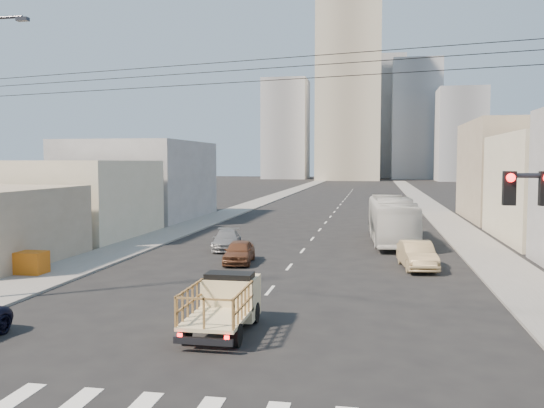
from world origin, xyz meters
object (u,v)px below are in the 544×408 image
(flatbed_pickup, at_px, (224,300))
(crate_stack, at_px, (28,262))
(sedan_brown, at_px, (239,252))
(sedan_tan, at_px, (417,255))
(city_bus, at_px, (392,220))
(sedan_grey, at_px, (227,240))

(flatbed_pickup, xyz_separation_m, crate_stack, (-12.56, 7.71, -0.40))
(sedan_brown, xyz_separation_m, crate_stack, (-9.94, -5.54, 0.02))
(sedan_brown, xyz_separation_m, sedan_tan, (10.10, 0.08, 0.09))
(city_bus, distance_m, sedan_tan, 10.42)
(city_bus, bearing_deg, sedan_tan, -87.13)
(flatbed_pickup, bearing_deg, sedan_tan, 60.68)
(sedan_brown, relative_size, sedan_grey, 0.88)
(city_bus, bearing_deg, crate_stack, -143.17)
(flatbed_pickup, distance_m, crate_stack, 14.74)
(sedan_brown, distance_m, sedan_tan, 10.11)
(flatbed_pickup, height_order, sedan_tan, flatbed_pickup)
(sedan_tan, relative_size, sedan_grey, 1.03)
(sedan_brown, distance_m, crate_stack, 11.38)
(sedan_brown, bearing_deg, sedan_grey, 106.92)
(sedan_grey, bearing_deg, flatbed_pickup, -86.30)
(sedan_grey, bearing_deg, sedan_brown, -78.24)
(sedan_tan, bearing_deg, flatbed_pickup, -126.07)
(sedan_tan, bearing_deg, city_bus, 89.36)
(sedan_brown, relative_size, sedan_tan, 0.86)
(city_bus, height_order, sedan_grey, city_bus)
(flatbed_pickup, bearing_deg, sedan_brown, 101.18)
(sedan_brown, height_order, sedan_grey, sedan_brown)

